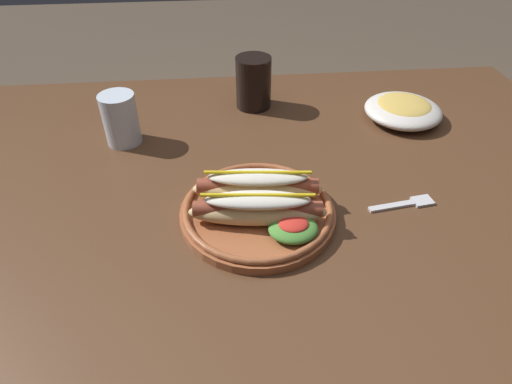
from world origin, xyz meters
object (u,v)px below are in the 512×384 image
(side_bowl, at_px, (403,109))
(fork, at_px, (406,204))
(water_cup, at_px, (121,119))
(hot_dog_plate, at_px, (259,206))
(soda_cup, at_px, (254,83))

(side_bowl, bearing_deg, fork, -108.39)
(fork, distance_m, water_cup, 0.59)
(hot_dog_plate, bearing_deg, water_cup, 134.19)
(fork, relative_size, side_bowl, 0.70)
(soda_cup, bearing_deg, hot_dog_plate, -93.88)
(fork, bearing_deg, hot_dog_plate, 173.62)
(fork, bearing_deg, side_bowl, 63.31)
(fork, height_order, soda_cup, soda_cup)
(soda_cup, relative_size, water_cup, 1.12)
(side_bowl, bearing_deg, water_cup, -176.47)
(fork, xyz_separation_m, side_bowl, (0.10, 0.30, 0.02))
(hot_dog_plate, xyz_separation_m, water_cup, (-0.26, 0.27, 0.03))
(water_cup, distance_m, side_bowl, 0.63)
(soda_cup, relative_size, side_bowl, 0.69)
(water_cup, bearing_deg, fork, -26.39)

